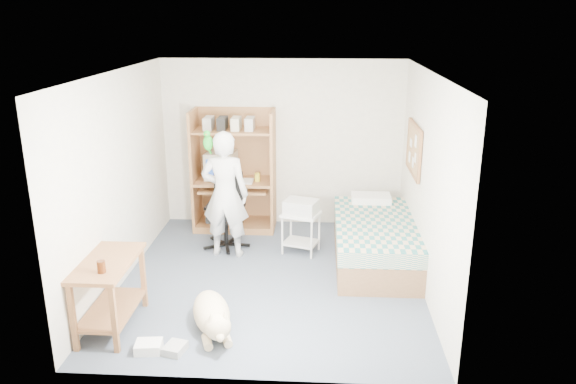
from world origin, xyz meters
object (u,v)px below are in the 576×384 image
at_px(side_desk, 109,284).
at_px(printer_cart, 301,226).
at_px(person, 225,194).
at_px(bed, 375,240).
at_px(office_chair, 227,221).
at_px(dog, 212,315).
at_px(computer_hutch, 235,175).

relative_size(side_desk, printer_cart, 1.76).
bearing_deg(person, bed, -178.29).
xyz_separation_m(office_chair, dog, (0.22, -2.24, -0.18)).
bearing_deg(person, side_desk, 69.70).
height_order(bed, printer_cart, bed).
bearing_deg(computer_hutch, dog, -86.11).
xyz_separation_m(side_desk, printer_cart, (1.88, 2.04, -0.12)).
height_order(bed, dog, bed).
height_order(office_chair, printer_cart, office_chair).
distance_m(dog, printer_cart, 2.23).
height_order(computer_hutch, side_desk, computer_hutch).
distance_m(bed, side_desk, 3.39).
bearing_deg(side_desk, office_chair, 69.35).
relative_size(computer_hutch, bed, 0.89).
xyz_separation_m(computer_hutch, bed, (2.00, -1.12, -0.53)).
relative_size(office_chair, dog, 0.93).
bearing_deg(printer_cart, dog, -93.82).
xyz_separation_m(bed, side_desk, (-2.85, -1.82, 0.21)).
distance_m(computer_hutch, dog, 3.03).
relative_size(person, dog, 1.55).
height_order(side_desk, dog, side_desk).
relative_size(office_chair, person, 0.60).
bearing_deg(side_desk, computer_hutch, 73.86).
height_order(computer_hutch, dog, computer_hutch).
distance_m(computer_hutch, person, 1.03).
bearing_deg(office_chair, dog, -80.03).
relative_size(side_desk, office_chair, 0.98).
height_order(computer_hutch, person, computer_hutch).
xyz_separation_m(side_desk, office_chair, (0.83, 2.22, -0.13)).
bearing_deg(bed, printer_cart, 167.09).
xyz_separation_m(computer_hutch, side_desk, (-0.85, -2.94, -0.33)).
bearing_deg(bed, dog, -134.41).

